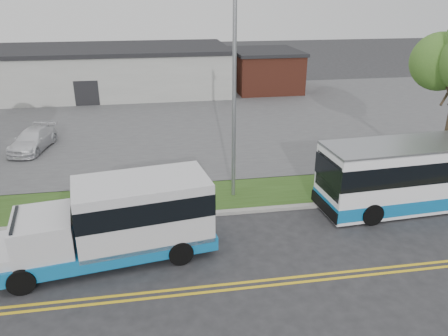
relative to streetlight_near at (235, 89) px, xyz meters
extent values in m
plane|color=#28282B|center=(-3.00, -2.73, -5.23)|extent=(140.00, 140.00, 0.00)
cube|color=yellow|center=(-3.00, -6.58, -5.23)|extent=(70.00, 0.12, 0.01)
cube|color=yellow|center=(-3.00, -6.88, -5.23)|extent=(70.00, 0.12, 0.01)
cube|color=#9E9B93|center=(-3.00, -1.63, -5.16)|extent=(80.00, 0.30, 0.15)
cube|color=#2D4818|center=(-3.00, 0.17, -5.18)|extent=(80.00, 3.30, 0.10)
cube|color=#4C4C4F|center=(-3.00, 14.27, -5.18)|extent=(80.00, 25.00, 0.10)
cube|color=#9E9E99|center=(-9.00, 24.27, -3.23)|extent=(25.00, 10.00, 4.00)
cube|color=black|center=(-9.00, 24.27, -1.06)|extent=(25.40, 10.40, 0.35)
cube|color=black|center=(-9.00, 19.32, -4.13)|extent=(2.00, 0.15, 2.20)
cube|color=brown|center=(7.50, 23.27, -3.43)|extent=(6.00, 7.00, 3.60)
cube|color=black|center=(7.50, 23.27, -1.48)|extent=(6.30, 7.30, 0.30)
cylinder|color=#3C2B20|center=(11.00, 0.27, -2.75)|extent=(0.32, 0.32, 4.76)
cylinder|color=gray|center=(0.00, 0.07, -0.38)|extent=(0.18, 0.18, 9.50)
cube|color=#0F66A5|center=(-5.33, -4.29, -4.64)|extent=(7.66, 3.60, 0.54)
cube|color=silver|center=(-4.15, -4.10, -3.39)|extent=(5.09, 3.20, 2.27)
cube|color=black|center=(-4.15, -4.10, -3.01)|extent=(5.12, 3.24, 0.81)
cube|color=silver|center=(-7.58, -4.64, -3.77)|extent=(2.28, 2.60, 1.30)
cube|color=black|center=(-8.38, -4.77, -3.56)|extent=(0.43, 2.05, 0.97)
cube|color=silver|center=(-8.75, -4.83, -4.31)|extent=(1.41, 2.36, 0.60)
cylinder|color=black|center=(-8.14, -5.91, -4.78)|extent=(0.94, 0.44, 0.91)
cylinder|color=black|center=(-8.51, -3.60, -4.78)|extent=(0.94, 0.44, 0.91)
cylinder|color=black|center=(-2.90, -5.09, -4.78)|extent=(0.94, 0.44, 0.91)
cylinder|color=black|center=(-3.27, -2.78, -4.78)|extent=(0.94, 0.44, 0.91)
cube|color=white|center=(9.08, -2.13, -3.69)|extent=(11.11, 3.17, 2.89)
cube|color=#0F66A5|center=(9.08, -2.13, -4.68)|extent=(11.13, 3.19, 0.60)
cube|color=black|center=(9.08, -2.13, -3.14)|extent=(11.15, 3.21, 0.95)
cube|color=black|center=(3.66, -2.46, -3.34)|extent=(0.24, 2.30, 1.60)
cube|color=black|center=(3.59, -2.47, -4.78)|extent=(0.27, 2.50, 0.50)
cube|color=gray|center=(9.08, -2.13, -2.22)|extent=(11.11, 3.17, 0.12)
cylinder|color=black|center=(5.27, -3.54, -4.75)|extent=(0.98, 0.38, 0.96)
cylinder|color=black|center=(5.13, -1.19, -4.75)|extent=(0.98, 0.38, 0.96)
imported|color=black|center=(-4.80, -0.83, -4.29)|extent=(0.72, 0.59, 1.69)
imported|color=silver|center=(-10.96, 8.39, -4.51)|extent=(2.56, 4.57, 1.25)
sphere|color=white|center=(-5.10, -1.08, -4.97)|extent=(0.32, 0.32, 0.32)
sphere|color=white|center=(-4.50, -0.58, -4.97)|extent=(0.32, 0.32, 0.32)
camera|label=1|loc=(-3.57, -18.57, 4.01)|focal=35.00mm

